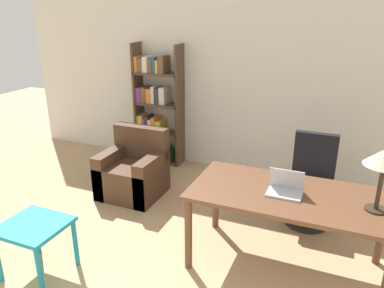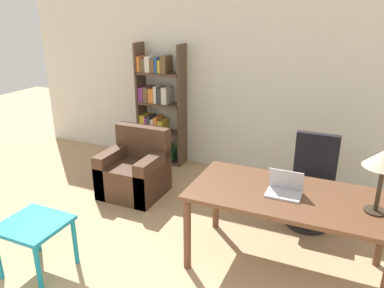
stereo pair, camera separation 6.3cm
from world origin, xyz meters
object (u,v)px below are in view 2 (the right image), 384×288
object	(u,v)px
bookshelf	(158,110)
laptop	(285,189)
desk	(288,203)
armchair	(135,172)
side_table_blue	(34,231)
office_chair	(312,184)

from	to	relation	value
bookshelf	laptop	bearing A→B (deg)	-39.28
desk	armchair	bearing A→B (deg)	160.91
side_table_blue	armchair	xyz separation A→B (m)	(-0.02, 1.69, -0.13)
laptop	side_table_blue	distance (m)	2.26
desk	office_chair	distance (m)	0.96
laptop	armchair	xyz separation A→B (m)	(-2.03, 0.73, -0.52)
desk	office_chair	world-z (taller)	office_chair
desk	armchair	size ratio (longest dim) A/B	2.04
desk	laptop	distance (m)	0.15
desk	bookshelf	size ratio (longest dim) A/B	0.96
office_chair	desk	bearing A→B (deg)	-96.78
armchair	office_chair	bearing A→B (deg)	5.62
laptop	office_chair	size ratio (longest dim) A/B	0.30
side_table_blue	bookshelf	xyz separation A→B (m)	(-0.28, 2.83, 0.40)
desk	bookshelf	xyz separation A→B (m)	(-2.33, 1.85, 0.15)
desk	side_table_blue	distance (m)	2.29
desk	laptop	size ratio (longest dim) A/B	5.83
laptop	side_table_blue	size ratio (longest dim) A/B	0.55
side_table_blue	armchair	distance (m)	1.70
bookshelf	side_table_blue	bearing A→B (deg)	-84.45
office_chair	bookshelf	bearing A→B (deg)	159.27
laptop	side_table_blue	bearing A→B (deg)	-154.48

